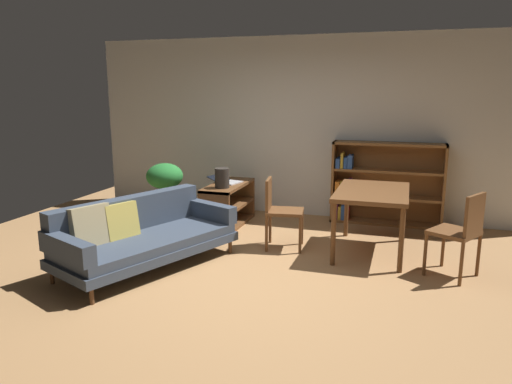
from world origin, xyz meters
name	(u,v)px	position (x,y,z in m)	size (l,w,h in m)	color
ground_plane	(249,275)	(0.00, 0.00, 0.00)	(8.16, 8.16, 0.00)	#A87A4C
back_wall_panel	(305,127)	(0.00, 2.70, 1.35)	(6.80, 0.10, 2.70)	silver
fabric_couch	(140,234)	(-1.23, -0.09, 0.36)	(1.56, 2.17, 0.77)	#56351E
media_console	(228,204)	(-0.90, 1.74, 0.30)	(0.44, 1.11, 0.60)	brown
open_laptop	(226,181)	(-0.95, 1.82, 0.63)	(0.50, 0.40, 0.09)	silver
desk_speaker	(222,178)	(-0.87, 1.46, 0.74)	(0.20, 0.20, 0.27)	#2D2823
potted_floor_plant	(165,183)	(-1.82, 1.59, 0.59)	(0.53, 0.53, 0.88)	#333338
dining_table	(372,197)	(1.15, 1.15, 0.68)	(0.82, 1.24, 0.76)	brown
dining_chair_near	(461,230)	(2.08, 0.61, 0.52)	(0.58, 0.58, 0.91)	brown
dining_chair_far	(279,209)	(0.06, 0.98, 0.49)	(0.49, 0.45, 0.86)	brown
bookshelf	(381,184)	(1.17, 2.53, 0.58)	(1.56, 0.32, 1.18)	brown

